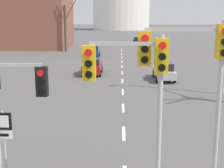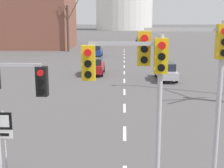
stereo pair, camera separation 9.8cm
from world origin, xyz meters
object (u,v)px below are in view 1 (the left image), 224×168
object	(u,v)px
sedan_far_left	(94,51)
traffic_signal_near_left	(11,90)
traffic_signal_centre_tall	(136,79)
traffic_signal_near_right	(195,67)
sedan_mid_centre	(164,71)
sedan_near_left	(92,66)
sedan_near_right	(137,40)
route_sign_post	(4,134)
street_lamp_right	(223,19)

from	to	relation	value
sedan_far_left	traffic_signal_near_left	bearing A→B (deg)	-89.09
traffic_signal_near_left	sedan_far_left	distance (m)	37.77
traffic_signal_centre_tall	traffic_signal_near_right	xyz separation A→B (m)	(1.68, 0.32, 0.29)
sedan_mid_centre	sedan_far_left	bearing A→B (deg)	113.57
traffic_signal_centre_tall	sedan_near_left	xyz separation A→B (m)	(-3.31, 22.98, -3.01)
sedan_near_left	sedan_far_left	distance (m)	15.96
traffic_signal_centre_tall	sedan_near_right	size ratio (longest dim) A/B	1.22
sedan_near_left	traffic_signal_near_right	bearing A→B (deg)	-77.57
route_sign_post	sedan_near_right	size ratio (longest dim) A/B	0.60
route_sign_post	sedan_mid_centre	size ratio (longest dim) A/B	0.54
sedan_near_right	traffic_signal_near_left	bearing A→B (deg)	-96.54
traffic_signal_near_left	route_sign_post	distance (m)	1.65
traffic_signal_centre_tall	sedan_far_left	world-z (taller)	traffic_signal_centre_tall
street_lamp_right	sedan_near_left	bearing A→B (deg)	140.52
route_sign_post	sedan_far_left	xyz separation A→B (m)	(-0.15, 37.45, -0.84)
street_lamp_right	sedan_near_right	size ratio (longest dim) A/B	2.19
traffic_signal_centre_tall	traffic_signal_near_right	distance (m)	1.74
sedan_near_left	sedan_near_right	world-z (taller)	sedan_near_left
sedan_near_left	sedan_near_right	distance (m)	43.35
traffic_signal_near_left	route_sign_post	xyz separation A→B (m)	(-0.45, 0.23, -1.57)
traffic_signal_near_left	sedan_near_right	size ratio (longest dim) A/B	1.04
traffic_signal_near_right	sedan_near_left	xyz separation A→B (m)	(-4.99, 22.66, -3.30)
street_lamp_right	sedan_mid_centre	bearing A→B (deg)	120.15
traffic_signal_centre_tall	sedan_near_right	xyz separation A→B (m)	(3.47, 65.79, -3.05)
route_sign_post	traffic_signal_near_right	bearing A→B (deg)	-10.44
street_lamp_right	sedan_mid_centre	distance (m)	8.04
traffic_signal_centre_tall	sedan_mid_centre	distance (m)	20.76
sedan_near_right	sedan_near_left	bearing A→B (deg)	-99.00
traffic_signal_near_right	street_lamp_right	size ratio (longest dim) A/B	0.60
street_lamp_right	sedan_near_left	xyz separation A→B (m)	(-10.20, 8.40, -4.67)
sedan_near_left	traffic_signal_centre_tall	bearing A→B (deg)	-81.80
route_sign_post	street_lamp_right	world-z (taller)	street_lamp_right
sedan_near_right	sedan_far_left	distance (m)	28.07
traffic_signal_centre_tall	sedan_mid_centre	xyz separation A→B (m)	(3.61, 20.22, -3.04)
traffic_signal_near_right	sedan_near_right	distance (m)	65.58
traffic_signal_near_left	sedan_far_left	xyz separation A→B (m)	(-0.60, 37.69, -2.42)
traffic_signal_near_right	street_lamp_right	bearing A→B (deg)	69.94
street_lamp_right	sedan_near_left	distance (m)	14.01
traffic_signal_near_right	sedan_near_left	distance (m)	23.43
traffic_signal_centre_tall	sedan_mid_centre	bearing A→B (deg)	79.87
traffic_signal_near_right	route_sign_post	distance (m)	6.64
traffic_signal_centre_tall	traffic_signal_near_left	bearing A→B (deg)	162.96
sedan_near_right	traffic_signal_near_right	bearing A→B (deg)	-91.57
street_lamp_right	sedan_far_left	distance (m)	27.27
sedan_mid_centre	street_lamp_right	bearing A→B (deg)	-59.85
traffic_signal_near_left	sedan_near_left	world-z (taller)	traffic_signal_near_left
traffic_signal_near_left	traffic_signal_centre_tall	xyz separation A→B (m)	(3.94, -1.21, 0.61)
traffic_signal_near_left	traffic_signal_near_right	bearing A→B (deg)	-8.97
street_lamp_right	sedan_far_left	bearing A→B (deg)	115.16
sedan_near_left	sedan_far_left	size ratio (longest dim) A/B	1.04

